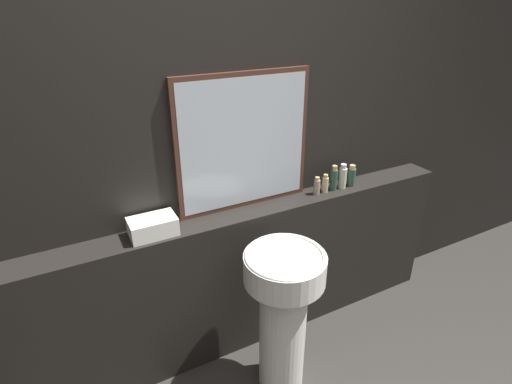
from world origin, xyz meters
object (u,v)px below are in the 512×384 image
lotion_bottle (334,179)px  shampoo_bottle (317,186)px  conditioner_bottle (325,184)px  towel_stack (153,226)px  pedestal_sink (283,309)px  mirror (244,143)px  hand_soap_bottle (351,176)px  body_wash_bottle (343,177)px

lotion_bottle → shampoo_bottle: bearing=180.0°
conditioner_bottle → lotion_bottle: size_ratio=0.72×
towel_stack → lotion_bottle: 1.13m
pedestal_sink → mirror: size_ratio=1.13×
lotion_bottle → hand_soap_bottle: 0.14m
mirror → body_wash_bottle: (0.64, -0.07, -0.30)m
body_wash_bottle → shampoo_bottle: bearing=-180.0°
shampoo_bottle → lotion_bottle: size_ratio=0.69×
conditioner_bottle → hand_soap_bottle: bearing=0.0°
mirror → hand_soap_bottle: bearing=-6.0°
conditioner_bottle → lotion_bottle: 0.07m
pedestal_sink → lotion_bottle: size_ratio=5.43×
mirror → conditioner_bottle: (0.51, -0.07, -0.32)m
shampoo_bottle → pedestal_sink: bearing=-139.4°
pedestal_sink → lotion_bottle: 0.85m
mirror → hand_soap_bottle: 0.78m
lotion_bottle → body_wash_bottle: lotion_bottle is taller
mirror → towel_stack: bearing=-172.3°
towel_stack → body_wash_bottle: bearing=0.0°
mirror → shampoo_bottle: (0.45, -0.07, -0.32)m
shampoo_bottle → conditioner_bottle: 0.06m
pedestal_sink → hand_soap_bottle: (0.73, 0.40, 0.45)m
hand_soap_bottle → pedestal_sink: bearing=-151.3°
pedestal_sink → hand_soap_bottle: bearing=28.7°
towel_stack → pedestal_sink: bearing=-36.9°
shampoo_bottle → hand_soap_bottle: size_ratio=0.80×
lotion_bottle → hand_soap_bottle: (0.14, 0.00, -0.01)m
lotion_bottle → hand_soap_bottle: lotion_bottle is taller
towel_stack → conditioner_bottle: (1.06, 0.00, 0.01)m
mirror → hand_soap_bottle: size_ratio=5.62×
conditioner_bottle → lotion_bottle: lotion_bottle is taller
shampoo_bottle → lotion_bottle: 0.13m
towel_stack → body_wash_bottle: body_wash_bottle is taller
conditioner_bottle → pedestal_sink: bearing=-142.8°
conditioner_bottle → hand_soap_bottle: 0.20m
pedestal_sink → body_wash_bottle: 0.90m
body_wash_bottle → hand_soap_bottle: body_wash_bottle is taller
shampoo_bottle → body_wash_bottle: bearing=0.0°
body_wash_bottle → hand_soap_bottle: (0.07, 0.00, -0.01)m
pedestal_sink → mirror: bearing=87.8°
lotion_bottle → hand_soap_bottle: size_ratio=1.17×
conditioner_bottle → hand_soap_bottle: hand_soap_bottle is taller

